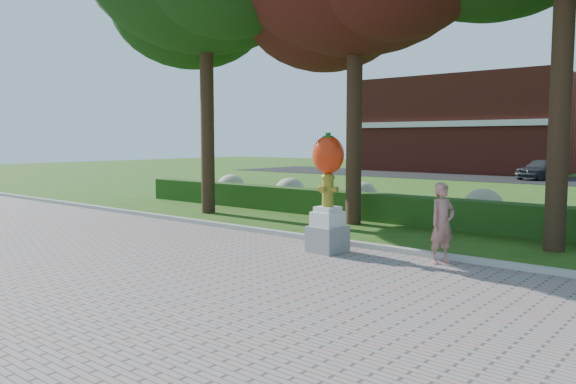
# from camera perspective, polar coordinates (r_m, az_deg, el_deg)

# --- Properties ---
(ground) EXTENTS (100.00, 100.00, 0.00)m
(ground) POSITION_cam_1_polar(r_m,az_deg,el_deg) (10.30, -2.46, -8.14)
(ground) COLOR #255314
(ground) RESTS_ON ground
(walkway) EXTENTS (40.00, 14.00, 0.04)m
(walkway) POSITION_cam_1_polar(r_m,az_deg,el_deg) (7.92, -22.81, -12.59)
(walkway) COLOR gray
(walkway) RESTS_ON ground
(curb) EXTENTS (40.00, 0.18, 0.15)m
(curb) POSITION_cam_1_polar(r_m,az_deg,el_deg) (12.62, 6.77, -5.32)
(curb) COLOR #ADADA5
(curb) RESTS_ON ground
(lawn_hedge) EXTENTS (24.00, 0.70, 0.80)m
(lawn_hedge) POSITION_cam_1_polar(r_m,az_deg,el_deg) (16.03, 14.60, -2.00)
(lawn_hedge) COLOR #1B3F12
(lawn_hedge) RESTS_ON ground
(hydrangea_row) EXTENTS (20.10, 1.10, 0.99)m
(hydrangea_row) POSITION_cam_1_polar(r_m,az_deg,el_deg) (16.70, 17.85, -1.28)
(hydrangea_row) COLOR tan
(hydrangea_row) RESTS_ON ground
(building_left) EXTENTS (14.00, 8.00, 7.00)m
(building_left) POSITION_cam_1_polar(r_m,az_deg,el_deg) (44.68, 17.87, 6.50)
(building_left) COLOR maroon
(building_left) RESTS_ON ground
(hydrant_sculpture) EXTENTS (0.74, 0.74, 2.51)m
(hydrant_sculpture) POSITION_cam_1_polar(r_m,az_deg,el_deg) (11.73, 4.07, 0.27)
(hydrant_sculpture) COLOR gray
(hydrant_sculpture) RESTS_ON walkway
(woman) EXTENTS (0.55, 0.66, 1.55)m
(woman) POSITION_cam_1_polar(r_m,az_deg,el_deg) (11.09, 15.41, -3.07)
(woman) COLOR #B07065
(woman) RESTS_ON walkway
(parked_car) EXTENTS (2.56, 4.04, 1.28)m
(parked_car) POSITION_cam_1_polar(r_m,az_deg,el_deg) (36.91, 24.41, 2.16)
(parked_car) COLOR #393C40
(parked_car) RESTS_ON street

